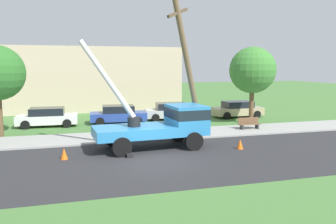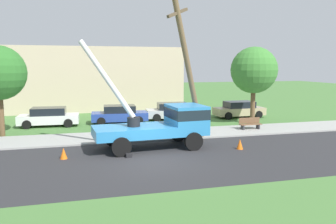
% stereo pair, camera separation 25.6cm
% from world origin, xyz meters
% --- Properties ---
extents(ground_plane, '(120.00, 120.00, 0.00)m').
position_xyz_m(ground_plane, '(0.00, 12.00, 0.00)').
color(ground_plane, '#477538').
extents(road_asphalt, '(80.00, 8.27, 0.01)m').
position_xyz_m(road_asphalt, '(0.00, 0.00, 0.00)').
color(road_asphalt, '#2B2B2D').
rests_on(road_asphalt, ground).
extents(sidewalk_strip, '(80.00, 3.46, 0.10)m').
position_xyz_m(sidewalk_strip, '(0.00, 5.87, 0.05)').
color(sidewalk_strip, '#9E9E99').
rests_on(sidewalk_strip, ground).
extents(utility_truck, '(6.92, 3.22, 5.98)m').
position_xyz_m(utility_truck, '(1.26, 2.61, 1.41)').
color(utility_truck, '#2D84C6').
rests_on(utility_truck, ground).
extents(leaning_utility_pole, '(3.09, 2.38, 8.59)m').
position_xyz_m(leaning_utility_pole, '(2.94, 3.52, 4.39)').
color(leaning_utility_pole, brown).
rests_on(leaning_utility_pole, ground).
extents(traffic_cone_ahead, '(0.36, 0.36, 0.56)m').
position_xyz_m(traffic_cone_ahead, '(5.16, 1.09, 0.28)').
color(traffic_cone_ahead, orange).
rests_on(traffic_cone_ahead, ground).
extents(traffic_cone_behind, '(0.36, 0.36, 0.56)m').
position_xyz_m(traffic_cone_behind, '(-4.19, 1.50, 0.28)').
color(traffic_cone_behind, orange).
rests_on(traffic_cone_behind, ground).
extents(traffic_cone_curbside, '(0.36, 0.36, 0.56)m').
position_xyz_m(traffic_cone_curbside, '(3.39, 3.60, 0.28)').
color(traffic_cone_curbside, orange).
rests_on(traffic_cone_curbside, ground).
extents(parked_sedan_white, '(4.47, 2.14, 1.42)m').
position_xyz_m(parked_sedan_white, '(-5.59, 11.39, 0.71)').
color(parked_sedan_white, silver).
rests_on(parked_sedan_white, ground).
extents(parked_sedan_blue, '(4.51, 2.21, 1.42)m').
position_xyz_m(parked_sedan_blue, '(-0.24, 11.39, 0.71)').
color(parked_sedan_blue, '#263F99').
rests_on(parked_sedan_blue, ground).
extents(parked_sedan_silver, '(4.56, 2.30, 1.42)m').
position_xyz_m(parked_sedan_silver, '(4.34, 12.10, 0.71)').
color(parked_sedan_silver, '#B7B7BF').
rests_on(parked_sedan_silver, ground).
extents(parked_sedan_tan, '(4.42, 2.05, 1.42)m').
position_xyz_m(parked_sedan_tan, '(10.40, 11.76, 0.71)').
color(parked_sedan_tan, tan).
rests_on(parked_sedan_tan, ground).
extents(park_bench, '(1.60, 0.45, 0.90)m').
position_xyz_m(park_bench, '(8.36, 5.93, 0.46)').
color(park_bench, brown).
rests_on(park_bench, ground).
extents(roadside_tree_near, '(3.61, 3.61, 6.03)m').
position_xyz_m(roadside_tree_near, '(9.86, 8.36, 4.20)').
color(roadside_tree_near, brown).
rests_on(roadside_tree_near, ground).
extents(lowrise_building_backdrop, '(18.00, 6.00, 6.40)m').
position_xyz_m(lowrise_building_backdrop, '(-1.85, 20.89, 3.20)').
color(lowrise_building_backdrop, '#C6B293').
rests_on(lowrise_building_backdrop, ground).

